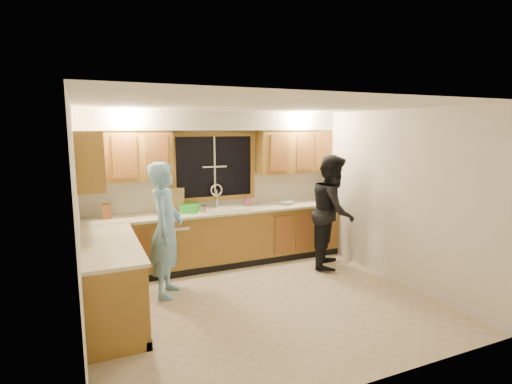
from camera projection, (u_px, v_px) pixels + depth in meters
floor at (262, 302)px, 5.18m from camera, size 4.20×4.20×0.00m
ceiling at (262, 106)px, 4.79m from camera, size 4.20×4.20×0.00m
wall_back at (215, 187)px, 6.70m from camera, size 4.20×0.00×4.20m
wall_left at (78, 224)px, 4.14m from camera, size 0.00×3.80×3.80m
wall_right at (392, 196)px, 5.82m from camera, size 0.00×3.80×3.80m
base_cabinets_back at (221, 239)px, 6.55m from camera, size 4.20×0.60×0.88m
base_cabinets_left at (111, 282)px, 4.71m from camera, size 0.60×1.90×0.88m
countertop_back at (221, 211)px, 6.47m from camera, size 4.20×0.63×0.04m
countertop_left at (110, 244)px, 4.64m from camera, size 0.63×1.90×0.04m
upper_cabinets_left at (125, 156)px, 5.89m from camera, size 1.35×0.33×0.75m
upper_cabinets_right at (294, 152)px, 7.03m from camera, size 1.35×0.33×0.75m
upper_cabinets_return at (89, 160)px, 5.13m from camera, size 0.33×0.90×0.75m
soffit at (217, 121)px, 6.37m from camera, size 4.20×0.35×0.30m
window_frame at (214, 167)px, 6.63m from camera, size 1.44×0.03×1.14m
sink at (221, 213)px, 6.49m from camera, size 0.86×0.52×0.57m
dishwasher at (170, 247)px, 6.21m from camera, size 0.60×0.56×0.82m
stove at (115, 300)px, 4.19m from camera, size 0.58×0.75×0.90m
man at (166, 230)px, 5.29m from camera, size 0.65×0.77×1.80m
woman at (333, 211)px, 6.43m from camera, size 1.09×1.12×1.82m
knife_block at (107, 211)px, 5.83m from camera, size 0.12×0.10×0.22m
cutting_board at (175, 200)px, 6.34m from camera, size 0.30×0.20×0.37m
dish_crate at (190, 208)px, 6.29m from camera, size 0.35×0.34×0.13m
soap_bottle at (248, 201)px, 6.84m from camera, size 0.08×0.08×0.17m
bowl at (287, 203)px, 6.95m from camera, size 0.30×0.30×0.06m
can_left at (204, 209)px, 6.23m from camera, size 0.08×0.08×0.12m
can_right at (204, 210)px, 6.17m from camera, size 0.07×0.07×0.13m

